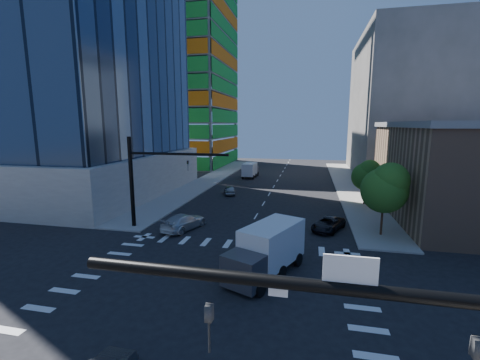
# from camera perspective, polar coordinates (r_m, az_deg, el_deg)

# --- Properties ---
(ground) EXTENTS (160.00, 160.00, 0.00)m
(ground) POSITION_cam_1_polar(r_m,az_deg,el_deg) (20.56, -6.05, -20.30)
(ground) COLOR black
(ground) RESTS_ON ground
(road_markings) EXTENTS (20.00, 20.00, 0.01)m
(road_markings) POSITION_cam_1_polar(r_m,az_deg,el_deg) (20.56, -6.05, -20.29)
(road_markings) COLOR silver
(road_markings) RESTS_ON ground
(sidewalk_ne) EXTENTS (5.00, 60.00, 0.15)m
(sidewalk_ne) POSITION_cam_1_polar(r_m,az_deg,el_deg) (58.13, 18.81, -0.81)
(sidewalk_ne) COLOR gray
(sidewalk_ne) RESTS_ON ground
(sidewalk_nw) EXTENTS (5.00, 60.00, 0.15)m
(sidewalk_nw) POSITION_cam_1_polar(r_m,az_deg,el_deg) (60.56, -5.38, 0.09)
(sidewalk_nw) COLOR gray
(sidewalk_nw) RESTS_ON ground
(construction_building) EXTENTS (25.16, 34.50, 70.60)m
(construction_building) POSITION_cam_1_polar(r_m,az_deg,el_deg) (86.65, -10.95, 19.19)
(construction_building) COLOR slate
(construction_building) RESTS_ON ground
(bg_building_ne) EXTENTS (24.00, 30.00, 28.00)m
(bg_building_ne) POSITION_cam_1_polar(r_m,az_deg,el_deg) (74.99, 29.43, 11.44)
(bg_building_ne) COLOR #635F59
(bg_building_ne) RESTS_ON ground
(signal_mast_nw) EXTENTS (10.20, 0.40, 9.00)m
(signal_mast_nw) POSITION_cam_1_polar(r_m,az_deg,el_deg) (32.78, -16.55, 0.99)
(signal_mast_nw) COLOR black
(signal_mast_nw) RESTS_ON sidewalk_nw
(tree_south) EXTENTS (4.16, 4.16, 6.82)m
(tree_south) POSITION_cam_1_polar(r_m,az_deg,el_deg) (31.99, 24.54, -1.17)
(tree_south) COLOR #382316
(tree_south) RESTS_ON sidewalk_ne
(tree_north) EXTENTS (3.54, 3.52, 5.78)m
(tree_north) POSITION_cam_1_polar(r_m,az_deg,el_deg) (43.79, 21.64, 0.86)
(tree_north) COLOR #382316
(tree_north) RESTS_ON sidewalk_ne
(car_nb_far) EXTENTS (3.85, 5.09, 1.28)m
(car_nb_far) POSITION_cam_1_polar(r_m,az_deg,el_deg) (33.02, 15.43, -7.54)
(car_nb_far) COLOR black
(car_nb_far) RESTS_ON ground
(car_sb_near) EXTENTS (3.68, 5.78, 1.56)m
(car_sb_near) POSITION_cam_1_polar(r_m,az_deg,el_deg) (32.58, -9.95, -7.31)
(car_sb_near) COLOR silver
(car_sb_near) RESTS_ON ground
(car_sb_mid) EXTENTS (2.58, 4.06, 1.29)m
(car_sb_mid) POSITION_cam_1_polar(r_m,az_deg,el_deg) (47.89, -1.85, -1.79)
(car_sb_mid) COLOR #9A9EA1
(car_sb_mid) RESTS_ON ground
(box_truck_near) EXTENTS (5.10, 7.05, 3.40)m
(box_truck_near) POSITION_cam_1_polar(r_m,az_deg,el_deg) (22.59, 4.35, -13.12)
(box_truck_near) COLOR black
(box_truck_near) RESTS_ON ground
(box_truck_far) EXTENTS (2.53, 5.58, 2.89)m
(box_truck_far) POSITION_cam_1_polar(r_m,az_deg,el_deg) (63.30, 1.90, 1.65)
(box_truck_far) COLOR black
(box_truck_far) RESTS_ON ground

